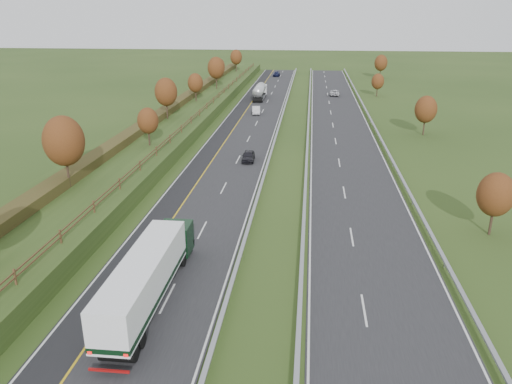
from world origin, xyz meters
TOP-DOWN VIEW (x-y plane):
  - ground at (8.00, 55.00)m, footprint 400.00×400.00m
  - near_carriageway at (0.00, 60.00)m, footprint 10.50×200.00m
  - far_carriageway at (16.50, 60.00)m, footprint 10.50×200.00m
  - hard_shoulder at (-3.75, 60.00)m, footprint 3.00×200.00m
  - lane_markings at (6.40, 59.88)m, footprint 26.75×200.00m
  - embankment_left at (-13.00, 60.00)m, footprint 12.00×200.00m
  - hedge_left at (-15.00, 60.00)m, footprint 2.20×180.00m
  - fence_left at (-8.50, 59.59)m, footprint 0.12×189.06m
  - median_barrier_near at (5.70, 60.00)m, footprint 0.32×200.00m
  - median_barrier_far at (10.80, 60.00)m, footprint 0.32×200.00m
  - outer_barrier_far at (22.30, 60.00)m, footprint 0.32×200.00m
  - trees_left at (-12.64, 56.63)m, footprint 6.64×164.30m
  - trees_far at (29.80, 89.21)m, footprint 8.45×118.60m
  - box_lorry at (0.26, 10.28)m, footprint 2.58×16.28m
  - road_tanker at (-0.87, 98.11)m, footprint 2.40×11.22m
  - car_dark_near at (2.78, 46.44)m, footprint 1.83×4.19m
  - car_silver_mid at (0.23, 80.00)m, footprint 2.06×4.62m
  - car_small_far at (0.05, 141.81)m, footprint 2.16×4.83m
  - car_oncoming at (16.88, 105.08)m, footprint 2.56×5.08m

SIDE VIEW (x-z plane):
  - ground at x=8.00m, z-range 0.00..0.00m
  - near_carriageway at x=0.00m, z-range 0.00..0.04m
  - far_carriageway at x=16.50m, z-range 0.00..0.04m
  - hard_shoulder at x=-3.75m, z-range 0.00..0.04m
  - lane_markings at x=6.40m, z-range 0.04..0.05m
  - median_barrier_near at x=5.70m, z-range 0.26..0.97m
  - median_barrier_far at x=10.80m, z-range 0.26..0.97m
  - outer_barrier_far at x=22.30m, z-range 0.26..0.97m
  - car_small_far at x=0.05m, z-range 0.04..1.42m
  - car_oncoming at x=16.88m, z-range 0.04..1.42m
  - car_dark_near at x=2.78m, z-range 0.04..1.45m
  - car_silver_mid at x=0.23m, z-range 0.04..1.51m
  - embankment_left at x=-13.00m, z-range 0.00..2.00m
  - road_tanker at x=-0.87m, z-range 0.13..3.59m
  - box_lorry at x=0.26m, z-range 0.30..4.36m
  - hedge_left at x=-15.00m, z-range 2.00..3.10m
  - fence_left at x=-8.50m, z-range 2.13..3.33m
  - trees_far at x=29.80m, z-range 0.69..7.81m
  - trees_left at x=-12.64m, z-range 2.53..10.20m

